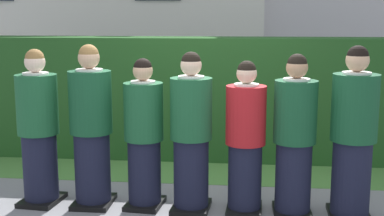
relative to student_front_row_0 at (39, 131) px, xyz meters
name	(u,v)px	position (x,y,z in m)	size (l,w,h in m)	color
ground_plane	(192,209)	(1.60, -0.02, -0.77)	(60.00, 60.00, 0.00)	slate
student_front_row_0	(39,131)	(0.00, 0.00, 0.00)	(0.42, 0.50, 1.62)	black
student_front_row_1	(91,130)	(0.56, 0.00, 0.02)	(0.43, 0.52, 1.67)	black
student_front_row_2	(144,137)	(1.11, 0.01, -0.04)	(0.40, 0.51, 1.54)	black
student_front_row_3	(191,136)	(1.59, -0.03, -0.01)	(0.42, 0.52, 1.61)	black
student_in_red_blazer	(245,141)	(2.13, -0.03, -0.05)	(0.40, 0.49, 1.53)	black
student_front_row_5	(294,140)	(2.61, -0.06, -0.01)	(0.42, 0.50, 1.60)	black
student_front_row_6	(353,138)	(3.16, -0.09, 0.03)	(0.44, 0.49, 1.68)	black
hedge	(207,98)	(1.60, 2.00, 0.06)	(8.02, 0.70, 1.66)	#214C1E
lawn_strip	(202,173)	(1.60, 1.20, -0.77)	(8.02, 0.90, 0.01)	#477A38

